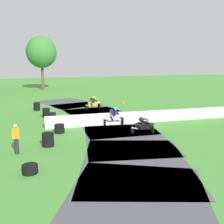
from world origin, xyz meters
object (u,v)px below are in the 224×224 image
motorcycle_chase_white (115,117)px  tire_stack_mid_a (48,140)px  motorcycle_trailing_yellow (93,103)px  tire_stack_far (52,118)px  tire_stack_extra_b (37,106)px  motorcycle_lead_black (144,125)px  traffic_cone (123,101)px  tire_stack_near (30,169)px  tire_stack_mid_b (59,129)px  tire_stack_extra_a (46,113)px  track_marshal (16,139)px

motorcycle_chase_white → tire_stack_mid_a: bearing=-147.0°
motorcycle_trailing_yellow → tire_stack_far: size_ratio=2.10×
tire_stack_far → tire_stack_extra_b: (-0.82, 5.76, -0.00)m
tire_stack_extra_b → tire_stack_mid_a: bearing=-90.5°
motorcycle_lead_black → traffic_cone: 13.04m
tire_stack_near → traffic_cone: (11.08, 16.48, 0.02)m
tire_stack_mid_b → tire_stack_extra_a: 5.52m
tire_stack_mid_a → tire_stack_mid_b: bearing=68.7°
track_marshal → tire_stack_mid_a: bearing=23.0°
motorcycle_trailing_yellow → tire_stack_extra_b: 5.68m
motorcycle_trailing_yellow → tire_stack_far: (-4.63, -4.20, -0.26)m
motorcycle_trailing_yellow → tire_stack_mid_a: size_ratio=2.10×
motorcycle_lead_black → tire_stack_extra_b: motorcycle_lead_black is taller
motorcycle_trailing_yellow → traffic_cone: bearing=32.2°
traffic_cone → tire_stack_near: bearing=-123.9°
motorcycle_trailing_yellow → tire_stack_extra_b: motorcycle_trailing_yellow is taller
motorcycle_chase_white → tire_stack_mid_a: motorcycle_chase_white is taller
track_marshal → motorcycle_lead_black: bearing=8.0°
tire_stack_near → tire_stack_extra_a: tire_stack_extra_a is taller
motorcycle_chase_white → tire_stack_extra_b: size_ratio=2.13×
tire_stack_extra_b → tire_stack_near: bearing=-94.7°
track_marshal → tire_stack_mid_b: bearing=50.9°
tire_stack_near → track_marshal: (-0.57, 2.81, 0.62)m
motorcycle_chase_white → tire_stack_far: 5.12m
motorcycle_chase_white → tire_stack_mid_b: bearing=-169.0°
motorcycle_chase_white → tire_stack_near: motorcycle_chase_white is taller
motorcycle_chase_white → track_marshal: bearing=-149.2°
tire_stack_mid_a → tire_stack_mid_b: (1.03, 2.65, -0.10)m
tire_stack_mid_b → tire_stack_extra_b: bearing=95.9°
motorcycle_chase_white → tire_stack_mid_b: 4.46m
tire_stack_near → traffic_cone: size_ratio=1.57×
motorcycle_trailing_yellow → motorcycle_chase_white: bearing=-91.3°
tire_stack_far → traffic_cone: (9.01, 6.97, -0.18)m
tire_stack_mid_b → tire_stack_extra_b: size_ratio=0.86×
tire_stack_mid_b → track_marshal: (-2.75, -3.38, 0.52)m
tire_stack_mid_a → traffic_cone: 16.32m
tire_stack_mid_b → tire_stack_extra_b: (-0.94, 9.09, 0.10)m
motorcycle_trailing_yellow → tire_stack_extra_b: bearing=164.0°
tire_stack_mid_b → motorcycle_chase_white: bearing=11.0°
tire_stack_near → tire_stack_extra_a: (1.81, 11.69, 0.20)m
tire_stack_near → tire_stack_mid_a: 3.72m
motorcycle_lead_black → tire_stack_extra_a: motorcycle_lead_black is taller
tire_stack_near → traffic_cone: 19.86m
tire_stack_near → tire_stack_mid_b: tire_stack_mid_b is taller
motorcycle_trailing_yellow → track_marshal: track_marshal is taller
tire_stack_extra_b → motorcycle_chase_white: bearing=-57.2°
motorcycle_chase_white → tire_stack_near: bearing=-132.9°
motorcycle_trailing_yellow → tire_stack_extra_a: motorcycle_trailing_yellow is taller
track_marshal → tire_stack_far: bearing=68.6°
tire_stack_near → tire_stack_extra_b: tire_stack_extra_b is taller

